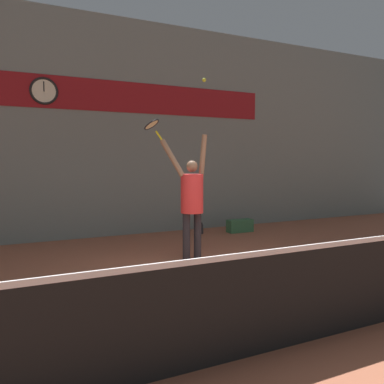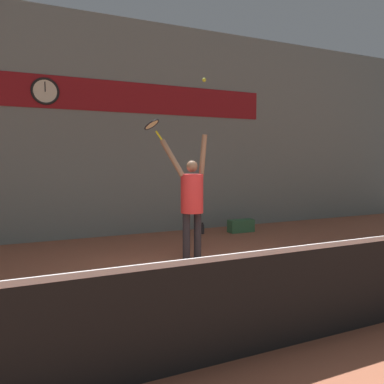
{
  "view_description": "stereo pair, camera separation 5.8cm",
  "coord_description": "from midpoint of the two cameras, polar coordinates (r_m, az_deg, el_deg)",
  "views": [
    {
      "loc": [
        -2.32,
        -3.97,
        1.75
      ],
      "look_at": [
        0.37,
        1.84,
        1.21
      ],
      "focal_mm": 35.0,
      "sensor_mm": 36.0,
      "label": 1
    },
    {
      "loc": [
        -2.27,
        -4.0,
        1.75
      ],
      "look_at": [
        0.37,
        1.84,
        1.21
      ],
      "focal_mm": 35.0,
      "sensor_mm": 36.0,
      "label": 2
    }
  ],
  "objects": [
    {
      "name": "court_net",
      "position": [
        3.76,
        15.57,
        -14.77
      ],
      "size": [
        6.48,
        0.07,
        1.06
      ],
      "color": "#333333",
      "rests_on": "ground_plane"
    },
    {
      "name": "scoreboard_clock",
      "position": [
        8.71,
        -21.29,
        14.12
      ],
      "size": [
        0.57,
        0.05,
        0.57
      ],
      "color": "beige"
    },
    {
      "name": "water_bottle",
      "position": [
        9.02,
        1.78,
        -5.62
      ],
      "size": [
        0.09,
        0.09,
        0.27
      ],
      "color": "#262628",
      "rests_on": "ground_plane"
    },
    {
      "name": "equipment_bag",
      "position": [
        9.31,
        7.64,
        -5.13
      ],
      "size": [
        0.64,
        0.26,
        0.31
      ],
      "color": "#33663F",
      "rests_on": "ground_plane"
    },
    {
      "name": "tennis_player",
      "position": [
        6.44,
        0.21,
        -0.9
      ],
      "size": [
        0.8,
        0.48,
        2.2
      ],
      "color": "black",
      "rests_on": "ground_plane"
    },
    {
      "name": "tennis_racket",
      "position": [
        6.54,
        -5.81,
        10.05
      ],
      "size": [
        0.39,
        0.39,
        0.37
      ],
      "color": "yellow"
    },
    {
      "name": "tennis_ball",
      "position": [
        6.55,
        2.12,
        16.7
      ],
      "size": [
        0.07,
        0.07,
        0.07
      ],
      "color": "#CCDB2D"
    },
    {
      "name": "ground_plane",
      "position": [
        4.92,
        5.46,
        -16.05
      ],
      "size": [
        18.0,
        18.0,
        0.0
      ],
      "primitive_type": "plane",
      "color": "#9E563D"
    },
    {
      "name": "back_wall",
      "position": [
        8.98,
        -9.58,
        9.51
      ],
      "size": [
        18.0,
        0.1,
        5.0
      ],
      "color": "slate",
      "rests_on": "ground_plane"
    },
    {
      "name": "sponsor_banner",
      "position": [
        9.01,
        -9.54,
        14.05
      ],
      "size": [
        7.05,
        0.02,
        0.7
      ],
      "color": "maroon"
    }
  ]
}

